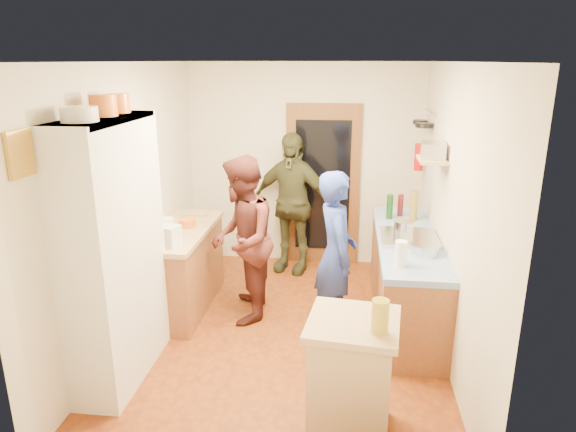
% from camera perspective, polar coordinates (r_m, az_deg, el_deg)
% --- Properties ---
extents(floor, '(3.00, 4.00, 0.02)m').
position_cam_1_polar(floor, '(5.26, -0.36, -12.97)').
color(floor, brown).
rests_on(floor, ground).
extents(ceiling, '(3.00, 4.00, 0.02)m').
position_cam_1_polar(ceiling, '(4.56, -0.42, 16.90)').
color(ceiling, silver).
rests_on(ceiling, ground).
extents(wall_back, '(3.00, 0.02, 2.60)m').
position_cam_1_polar(wall_back, '(6.69, 1.79, 5.61)').
color(wall_back, beige).
rests_on(wall_back, ground).
extents(wall_front, '(3.00, 0.02, 2.60)m').
position_cam_1_polar(wall_front, '(2.89, -5.47, -10.13)').
color(wall_front, beige).
rests_on(wall_front, ground).
extents(wall_left, '(0.02, 4.00, 2.60)m').
position_cam_1_polar(wall_left, '(5.15, -17.29, 1.39)').
color(wall_left, beige).
rests_on(wall_left, ground).
extents(wall_right, '(0.02, 4.00, 2.60)m').
position_cam_1_polar(wall_right, '(4.80, 17.79, 0.24)').
color(wall_right, beige).
rests_on(wall_right, ground).
extents(door_frame, '(0.95, 0.06, 2.10)m').
position_cam_1_polar(door_frame, '(6.69, 3.87, 3.38)').
color(door_frame, brown).
rests_on(door_frame, ground).
extents(door_glass, '(0.70, 0.02, 1.70)m').
position_cam_1_polar(door_glass, '(6.65, 3.86, 3.31)').
color(door_glass, black).
rests_on(door_glass, door_frame).
extents(hutch_body, '(0.40, 1.20, 2.20)m').
position_cam_1_polar(hutch_body, '(4.44, -18.69, -3.94)').
color(hutch_body, silver).
rests_on(hutch_body, ground).
extents(hutch_top_shelf, '(0.40, 1.14, 0.04)m').
position_cam_1_polar(hutch_top_shelf, '(4.19, -20.09, 10.00)').
color(hutch_top_shelf, silver).
rests_on(hutch_top_shelf, hutch_body).
extents(plate_stack, '(0.26, 0.26, 0.11)m').
position_cam_1_polar(plate_stack, '(3.92, -22.18, 10.44)').
color(plate_stack, white).
rests_on(plate_stack, hutch_top_shelf).
extents(orange_pot_a, '(0.21, 0.21, 0.16)m').
position_cam_1_polar(orange_pot_a, '(4.24, -19.82, 11.49)').
color(orange_pot_a, orange).
rests_on(orange_pot_a, hutch_top_shelf).
extents(orange_pot_b, '(0.17, 0.17, 0.15)m').
position_cam_1_polar(orange_pot_b, '(4.49, -18.27, 11.82)').
color(orange_pot_b, orange).
rests_on(orange_pot_b, hutch_top_shelf).
extents(left_counter_base, '(0.60, 1.40, 0.85)m').
position_cam_1_polar(left_counter_base, '(5.72, -11.87, -5.95)').
color(left_counter_base, brown).
rests_on(left_counter_base, ground).
extents(left_counter_top, '(0.64, 1.44, 0.05)m').
position_cam_1_polar(left_counter_top, '(5.56, -12.15, -1.67)').
color(left_counter_top, tan).
rests_on(left_counter_top, left_counter_base).
extents(toaster, '(0.30, 0.24, 0.20)m').
position_cam_1_polar(toaster, '(5.08, -13.39, -2.07)').
color(toaster, white).
rests_on(toaster, left_counter_top).
extents(kettle, '(0.17, 0.17, 0.17)m').
position_cam_1_polar(kettle, '(5.38, -13.33, -1.13)').
color(kettle, white).
rests_on(kettle, left_counter_top).
extents(orange_bowl, '(0.21, 0.21, 0.08)m').
position_cam_1_polar(orange_bowl, '(5.60, -11.11, -0.76)').
color(orange_bowl, orange).
rests_on(orange_bowl, left_counter_top).
extents(chopping_board, '(0.33, 0.26, 0.02)m').
position_cam_1_polar(chopping_board, '(6.05, -10.33, 0.32)').
color(chopping_board, tan).
rests_on(chopping_board, left_counter_top).
extents(right_counter_base, '(0.60, 2.20, 0.84)m').
position_cam_1_polar(right_counter_base, '(5.52, 12.86, -6.94)').
color(right_counter_base, brown).
rests_on(right_counter_base, ground).
extents(right_counter_top, '(0.62, 2.22, 0.06)m').
position_cam_1_polar(right_counter_top, '(5.35, 13.17, -2.52)').
color(right_counter_top, '#1C4FB0').
rests_on(right_counter_top, right_counter_base).
extents(hob, '(0.55, 0.58, 0.04)m').
position_cam_1_polar(hob, '(5.25, 13.31, -2.35)').
color(hob, silver).
rests_on(hob, right_counter_top).
extents(pot_on_hob, '(0.19, 0.19, 0.13)m').
position_cam_1_polar(pot_on_hob, '(5.30, 12.74, -1.20)').
color(pot_on_hob, silver).
rests_on(pot_on_hob, hob).
extents(bottle_a, '(0.07, 0.07, 0.28)m').
position_cam_1_polar(bottle_a, '(5.86, 11.24, 1.02)').
color(bottle_a, '#143F14').
rests_on(bottle_a, right_counter_top).
extents(bottle_b, '(0.08, 0.08, 0.25)m').
position_cam_1_polar(bottle_b, '(6.00, 12.38, 1.18)').
color(bottle_b, '#591419').
rests_on(bottle_b, right_counter_top).
extents(bottle_c, '(0.10, 0.10, 0.34)m').
position_cam_1_polar(bottle_c, '(5.85, 13.81, 1.13)').
color(bottle_c, olive).
rests_on(bottle_c, right_counter_top).
extents(paper_towel, '(0.12, 0.12, 0.23)m').
position_cam_1_polar(paper_towel, '(4.54, 12.43, -4.10)').
color(paper_towel, white).
rests_on(paper_towel, right_counter_top).
extents(mixing_bowl, '(0.30, 0.30, 0.10)m').
position_cam_1_polar(mixing_bowl, '(4.89, 14.97, -3.57)').
color(mixing_bowl, silver).
rests_on(mixing_bowl, right_counter_top).
extents(island_base, '(0.61, 0.61, 0.86)m').
position_cam_1_polar(island_base, '(3.85, 7.02, -17.72)').
color(island_base, tan).
rests_on(island_base, ground).
extents(island_top, '(0.69, 0.69, 0.05)m').
position_cam_1_polar(island_top, '(3.62, 7.28, -11.77)').
color(island_top, tan).
rests_on(island_top, island_base).
extents(cutting_board, '(0.38, 0.32, 0.02)m').
position_cam_1_polar(cutting_board, '(3.66, 6.58, -11.20)').
color(cutting_board, white).
rests_on(cutting_board, island_top).
extents(oil_jar, '(0.13, 0.13, 0.23)m').
position_cam_1_polar(oil_jar, '(3.43, 10.18, -10.92)').
color(oil_jar, '#AD9E2D').
rests_on(oil_jar, island_top).
extents(pan_rail, '(0.02, 0.65, 0.02)m').
position_cam_1_polar(pan_rail, '(6.14, 15.39, 11.09)').
color(pan_rail, silver).
rests_on(pan_rail, wall_right).
extents(pan_hang_a, '(0.18, 0.18, 0.05)m').
position_cam_1_polar(pan_hang_a, '(5.97, 14.95, 9.71)').
color(pan_hang_a, black).
rests_on(pan_hang_a, pan_rail).
extents(pan_hang_b, '(0.16, 0.16, 0.05)m').
position_cam_1_polar(pan_hang_b, '(6.17, 14.69, 9.76)').
color(pan_hang_b, black).
rests_on(pan_hang_b, pan_rail).
extents(pan_hang_c, '(0.17, 0.17, 0.05)m').
position_cam_1_polar(pan_hang_c, '(6.37, 14.47, 10.07)').
color(pan_hang_c, black).
rests_on(pan_hang_c, pan_rail).
extents(wall_shelf, '(0.26, 0.42, 0.03)m').
position_cam_1_polar(wall_shelf, '(5.12, 15.75, 6.03)').
color(wall_shelf, tan).
rests_on(wall_shelf, wall_right).
extents(radio, '(0.25, 0.32, 0.15)m').
position_cam_1_polar(radio, '(5.10, 15.83, 7.02)').
color(radio, silver).
rests_on(radio, wall_shelf).
extents(ext_bracket, '(0.06, 0.10, 0.04)m').
position_cam_1_polar(ext_bracket, '(6.40, 14.85, 5.90)').
color(ext_bracket, black).
rests_on(ext_bracket, wall_right).
extents(fire_extinguisher, '(0.11, 0.11, 0.32)m').
position_cam_1_polar(fire_extinguisher, '(6.38, 14.35, 6.36)').
color(fire_extinguisher, red).
rests_on(fire_extinguisher, wall_right).
extents(picture_frame, '(0.03, 0.25, 0.30)m').
position_cam_1_polar(picture_frame, '(3.66, -27.61, 6.16)').
color(picture_frame, gold).
rests_on(picture_frame, wall_left).
extents(person_hob, '(0.51, 0.67, 1.64)m').
position_cam_1_polar(person_hob, '(4.95, 5.76, -4.36)').
color(person_hob, navy).
rests_on(person_hob, ground).
extents(person_left, '(0.74, 0.91, 1.72)m').
position_cam_1_polar(person_left, '(5.28, -4.78, -2.51)').
color(person_left, '#4D201C').
rests_on(person_left, ground).
extents(person_back, '(1.12, 0.71, 1.78)m').
position_cam_1_polar(person_back, '(6.43, 0.45, 1.41)').
color(person_back, '#39391F').
rests_on(person_back, ground).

